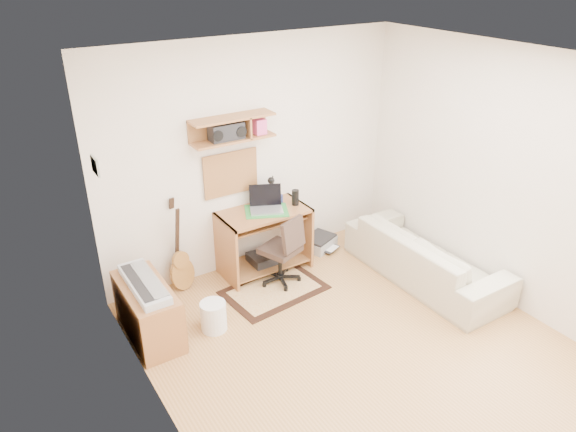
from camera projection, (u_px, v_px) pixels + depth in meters
floor at (362, 351)px, 5.00m from camera, size 3.60×4.00×0.01m
ceiling at (384, 66)px, 3.84m from camera, size 3.60×4.00×0.01m
back_wall at (253, 156)px, 5.94m from camera, size 3.60×0.01×2.60m
left_wall at (162, 294)px, 3.55m from camera, size 0.01×4.00×2.60m
right_wall at (512, 181)px, 5.29m from camera, size 0.01×4.00×2.60m
wall_shelf at (233, 128)px, 5.51m from camera, size 0.90×0.25×0.26m
cork_board at (231, 173)px, 5.83m from camera, size 0.64×0.03×0.49m
wall_photo at (95, 166)px, 4.51m from camera, size 0.02×0.20×0.15m
desk at (264, 241)px, 6.11m from camera, size 1.00×0.55×0.75m
laptop at (266, 200)px, 5.88m from camera, size 0.47×0.47×0.27m
speaker at (295, 197)px, 6.06m from camera, size 0.08×0.08×0.18m
desk_lamp at (273, 189)px, 6.08m from camera, size 0.11×0.11×0.34m
pencil_cup at (280, 199)px, 6.14m from camera, size 0.06×0.06×0.09m
boombox at (226, 132)px, 5.48m from camera, size 0.36×0.16×0.18m
rug at (274, 290)px, 5.88m from camera, size 1.13×0.81×0.01m
task_chair at (280, 249)px, 5.86m from camera, size 0.55×0.55×0.83m
cabinet at (148, 311)px, 5.08m from camera, size 0.40×0.90×0.55m
music_keyboard at (144, 284)px, 4.95m from camera, size 0.25×0.81×0.07m
guitar at (180, 246)px, 5.69m from camera, size 0.31×0.23×1.06m
waste_basket at (214, 316)px, 5.22m from camera, size 0.34×0.34×0.30m
printer at (319, 242)px, 6.69m from camera, size 0.48×0.43×0.15m
sofa at (426, 249)px, 5.94m from camera, size 0.57×1.94×0.76m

